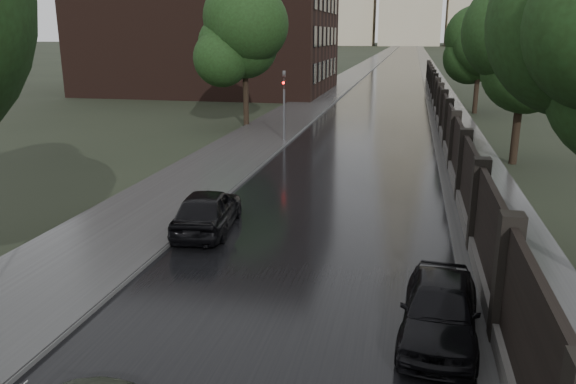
{
  "coord_description": "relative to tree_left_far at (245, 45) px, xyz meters",
  "views": [
    {
      "loc": [
        2.58,
        -5.69,
        5.95
      ],
      "look_at": [
        -0.76,
        9.71,
        1.5
      ],
      "focal_mm": 35.0,
      "sensor_mm": 36.0,
      "label": 1
    }
  ],
  "objects": [
    {
      "name": "road",
      "position": [
        8.0,
        160.0,
        -5.23
      ],
      "size": [
        8.0,
        420.0,
        0.02
      ],
      "primitive_type": "cube",
      "color": "black",
      "rests_on": "ground"
    },
    {
      "name": "sidewalk_left",
      "position": [
        2.0,
        160.0,
        -5.16
      ],
      "size": [
        4.0,
        420.0,
        0.16
      ],
      "primitive_type": "cube",
      "color": "#2D2D2D",
      "rests_on": "ground"
    },
    {
      "name": "verge_right",
      "position": [
        13.5,
        160.0,
        -5.2
      ],
      "size": [
        3.0,
        420.0,
        0.08
      ],
      "primitive_type": "cube",
      "color": "#2D2D2D",
      "rests_on": "ground"
    },
    {
      "name": "fence_right",
      "position": [
        12.6,
        2.01,
        -4.23
      ],
      "size": [
        0.45,
        75.72,
        2.7
      ],
      "color": "#383533",
      "rests_on": "ground"
    },
    {
      "name": "tree_left_far",
      "position": [
        0.0,
        0.0,
        0.0
      ],
      "size": [
        4.25,
        4.25,
        7.39
      ],
      "color": "black",
      "rests_on": "ground"
    },
    {
      "name": "tree_right_b",
      "position": [
        15.5,
        -8.0,
        -0.29
      ],
      "size": [
        4.08,
        4.08,
        7.01
      ],
      "color": "black",
      "rests_on": "ground"
    },
    {
      "name": "tree_right_c",
      "position": [
        15.5,
        10.0,
        -0.29
      ],
      "size": [
        4.08,
        4.08,
        7.01
      ],
      "color": "black",
      "rests_on": "ground"
    },
    {
      "name": "traffic_light",
      "position": [
        3.7,
        -5.01,
        -2.84
      ],
      "size": [
        0.16,
        0.32,
        4.0
      ],
      "color": "#59595E",
      "rests_on": "ground"
    },
    {
      "name": "hatchback_left",
      "position": [
        4.61,
        -19.98,
        -4.56
      ],
      "size": [
        2.04,
        4.15,
        1.36
      ],
      "primitive_type": "imported",
      "rotation": [
        0.0,
        0.0,
        3.25
      ],
      "color": "black",
      "rests_on": "ground"
    },
    {
      "name": "car_right_near",
      "position": [
        11.4,
        -25.08,
        -4.61
      ],
      "size": [
        1.78,
        3.84,
        1.27
      ],
      "primitive_type": "imported",
      "rotation": [
        0.0,
        0.0,
        -0.07
      ],
      "color": "black",
      "rests_on": "ground"
    }
  ]
}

